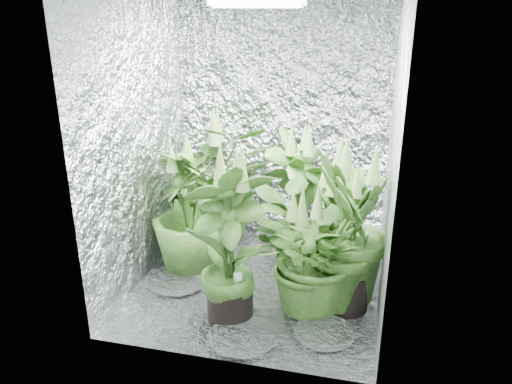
{
  "coord_description": "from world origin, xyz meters",
  "views": [
    {
      "loc": [
        0.68,
        -2.89,
        1.81
      ],
      "look_at": [
        -0.01,
        0.0,
        0.68
      ],
      "focal_mm": 35.0,
      "sensor_mm": 36.0,
      "label": 1
    }
  ],
  "objects_px": {
    "plant_d": "(187,212)",
    "plant_e": "(311,255)",
    "plant_c": "(337,229)",
    "plant_a": "(218,180)",
    "plant_b": "(295,201)",
    "circulation_fan": "(348,258)",
    "plant_f": "(229,244)",
    "plant_g": "(350,233)"
  },
  "relations": [
    {
      "from": "plant_e",
      "to": "plant_b",
      "type": "bearing_deg",
      "value": 107.73
    },
    {
      "from": "plant_b",
      "to": "circulation_fan",
      "type": "relative_size",
      "value": 2.73
    },
    {
      "from": "plant_b",
      "to": "plant_d",
      "type": "relative_size",
      "value": 1.07
    },
    {
      "from": "plant_d",
      "to": "plant_g",
      "type": "relative_size",
      "value": 0.89
    },
    {
      "from": "plant_a",
      "to": "plant_f",
      "type": "bearing_deg",
      "value": -69.13
    },
    {
      "from": "plant_a",
      "to": "plant_b",
      "type": "relative_size",
      "value": 1.03
    },
    {
      "from": "plant_c",
      "to": "plant_e",
      "type": "xyz_separation_m",
      "value": [
        -0.12,
        -0.43,
        0.01
      ]
    },
    {
      "from": "circulation_fan",
      "to": "plant_b",
      "type": "bearing_deg",
      "value": -177.81
    },
    {
      "from": "plant_b",
      "to": "plant_e",
      "type": "xyz_separation_m",
      "value": [
        0.19,
        -0.61,
        -0.09
      ]
    },
    {
      "from": "plant_f",
      "to": "plant_g",
      "type": "height_order",
      "value": "plant_g"
    },
    {
      "from": "plant_a",
      "to": "plant_e",
      "type": "bearing_deg",
      "value": -45.9
    },
    {
      "from": "plant_b",
      "to": "plant_g",
      "type": "xyz_separation_m",
      "value": [
        0.41,
        -0.49,
        0.02
      ]
    },
    {
      "from": "plant_b",
      "to": "plant_g",
      "type": "bearing_deg",
      "value": -50.39
    },
    {
      "from": "plant_b",
      "to": "plant_e",
      "type": "relative_size",
      "value": 1.12
    },
    {
      "from": "circulation_fan",
      "to": "plant_a",
      "type": "bearing_deg",
      "value": -179.07
    },
    {
      "from": "plant_c",
      "to": "plant_f",
      "type": "relative_size",
      "value": 0.79
    },
    {
      "from": "circulation_fan",
      "to": "plant_g",
      "type": "bearing_deg",
      "value": -65.74
    },
    {
      "from": "plant_d",
      "to": "plant_e",
      "type": "xyz_separation_m",
      "value": [
        0.91,
        -0.33,
        -0.06
      ]
    },
    {
      "from": "plant_a",
      "to": "plant_b",
      "type": "xyz_separation_m",
      "value": [
        0.66,
        -0.28,
        -0.01
      ]
    },
    {
      "from": "plant_b",
      "to": "plant_e",
      "type": "bearing_deg",
      "value": -72.27
    },
    {
      "from": "plant_b",
      "to": "plant_f",
      "type": "relative_size",
      "value": 0.97
    },
    {
      "from": "plant_b",
      "to": "plant_c",
      "type": "xyz_separation_m",
      "value": [
        0.31,
        -0.18,
        -0.1
      ]
    },
    {
      "from": "plant_d",
      "to": "plant_c",
      "type": "bearing_deg",
      "value": 5.84
    },
    {
      "from": "plant_g",
      "to": "plant_e",
      "type": "bearing_deg",
      "value": -151.52
    },
    {
      "from": "plant_d",
      "to": "circulation_fan",
      "type": "xyz_separation_m",
      "value": [
        1.11,
        0.13,
        -0.29
      ]
    },
    {
      "from": "plant_f",
      "to": "plant_a",
      "type": "bearing_deg",
      "value": 110.87
    },
    {
      "from": "plant_c",
      "to": "plant_g",
      "type": "bearing_deg",
      "value": -73.29
    },
    {
      "from": "plant_c",
      "to": "circulation_fan",
      "type": "xyz_separation_m",
      "value": [
        0.09,
        0.03,
        -0.23
      ]
    },
    {
      "from": "plant_a",
      "to": "plant_g",
      "type": "relative_size",
      "value": 0.98
    },
    {
      "from": "plant_e",
      "to": "plant_c",
      "type": "bearing_deg",
      "value": 74.62
    },
    {
      "from": "plant_a",
      "to": "circulation_fan",
      "type": "height_order",
      "value": "plant_a"
    },
    {
      "from": "plant_d",
      "to": "plant_g",
      "type": "bearing_deg",
      "value": -10.65
    },
    {
      "from": "plant_c",
      "to": "plant_d",
      "type": "relative_size",
      "value": 0.88
    },
    {
      "from": "plant_c",
      "to": "plant_e",
      "type": "bearing_deg",
      "value": -105.38
    },
    {
      "from": "plant_b",
      "to": "circulation_fan",
      "type": "xyz_separation_m",
      "value": [
        0.4,
        -0.15,
        -0.33
      ]
    },
    {
      "from": "plant_c",
      "to": "plant_g",
      "type": "xyz_separation_m",
      "value": [
        0.09,
        -0.32,
        0.12
      ]
    },
    {
      "from": "plant_c",
      "to": "plant_a",
      "type": "bearing_deg",
      "value": 155.03
    },
    {
      "from": "plant_e",
      "to": "plant_g",
      "type": "height_order",
      "value": "plant_g"
    },
    {
      "from": "plant_d",
      "to": "circulation_fan",
      "type": "height_order",
      "value": "plant_d"
    },
    {
      "from": "plant_b",
      "to": "plant_c",
      "type": "height_order",
      "value": "plant_b"
    },
    {
      "from": "plant_g",
      "to": "circulation_fan",
      "type": "bearing_deg",
      "value": 91.39
    },
    {
      "from": "plant_d",
      "to": "plant_g",
      "type": "xyz_separation_m",
      "value": [
        1.12,
        -0.21,
        0.06
      ]
    }
  ]
}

